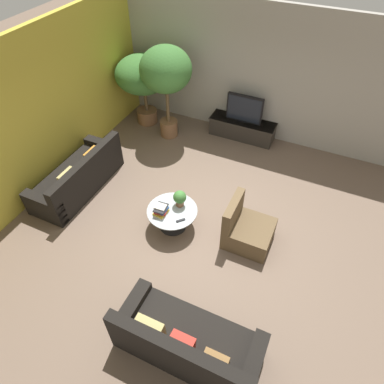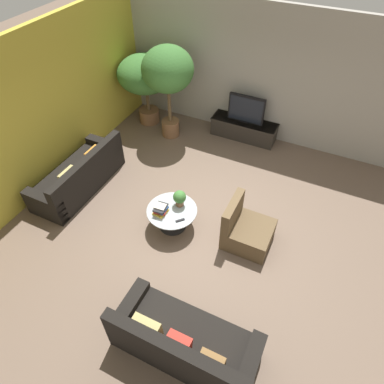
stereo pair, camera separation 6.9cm
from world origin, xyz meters
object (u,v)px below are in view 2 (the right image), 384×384
object	(u,v)px
television	(246,109)
couch_by_wall	(80,176)
coffee_table	(172,215)
potted_plant_tabletop	(180,198)
media_console	(244,129)
armchair_wicker	(246,230)
couch_near_entry	(184,343)
potted_palm_corner	(168,73)
potted_palm_tall	(145,76)

from	to	relation	value
television	couch_by_wall	world-z (taller)	television
coffee_table	couch_by_wall	size ratio (longest dim) A/B	0.44
potted_plant_tabletop	coffee_table	bearing A→B (deg)	-111.27
television	media_console	bearing A→B (deg)	90.00
media_console	television	size ratio (longest dim) A/B	1.85
television	armchair_wicker	distance (m)	3.23
armchair_wicker	potted_plant_tabletop	bearing A→B (deg)	93.60
couch_near_entry	potted_plant_tabletop	size ratio (longest dim) A/B	6.15
potted_palm_corner	couch_near_entry	bearing A→B (deg)	-59.78
potted_palm_corner	potted_plant_tabletop	xyz separation A→B (m)	(1.49, -2.41, -1.00)
television	potted_palm_corner	bearing A→B (deg)	-157.81
media_console	couch_by_wall	bearing A→B (deg)	-127.86
couch_near_entry	potted_plant_tabletop	world-z (taller)	couch_near_entry
media_console	armchair_wicker	xyz separation A→B (m)	(1.09, -3.00, 0.04)
coffee_table	potted_palm_corner	world-z (taller)	potted_palm_corner
coffee_table	potted_palm_tall	world-z (taller)	potted_palm_tall
media_console	potted_palm_tall	size ratio (longest dim) A/B	0.91
potted_palm_corner	potted_plant_tabletop	bearing A→B (deg)	-58.19
couch_by_wall	armchair_wicker	size ratio (longest dim) A/B	2.43
media_console	coffee_table	size ratio (longest dim) A/B	1.74
media_console	potted_palm_corner	size ratio (longest dim) A/B	0.72
armchair_wicker	couch_by_wall	bearing A→B (deg)	92.17
television	potted_plant_tabletop	distance (m)	3.09
couch_near_entry	television	bearing A→B (deg)	-79.26
armchair_wicker	potted_plant_tabletop	distance (m)	1.30
media_console	armchair_wicker	size ratio (longest dim) A/B	1.84
potted_palm_tall	potted_plant_tabletop	xyz separation A→B (m)	(2.27, -2.70, -0.63)
couch_by_wall	potted_plant_tabletop	bearing A→B (deg)	91.38
media_console	couch_near_entry	xyz separation A→B (m)	(0.99, -5.21, 0.05)
media_console	couch_near_entry	world-z (taller)	couch_near_entry
potted_palm_tall	potted_plant_tabletop	bearing A→B (deg)	-49.88
couch_by_wall	potted_palm_corner	world-z (taller)	potted_palm_corner
couch_near_entry	armchair_wicker	bearing A→B (deg)	-92.75
couch_near_entry	potted_palm_tall	size ratio (longest dim) A/B	1.14
potted_palm_tall	potted_plant_tabletop	distance (m)	3.58
television	armchair_wicker	xyz separation A→B (m)	(1.09, -3.00, -0.50)
armchair_wicker	couch_near_entry	bearing A→B (deg)	177.25
couch_by_wall	armchair_wicker	bearing A→B (deg)	92.17
potted_palm_corner	media_console	bearing A→B (deg)	22.24
couch_near_entry	potted_plant_tabletop	bearing A→B (deg)	-61.64
media_console	couch_by_wall	distance (m)	3.97
coffee_table	potted_plant_tabletop	world-z (taller)	potted_plant_tabletop
coffee_table	couch_near_entry	distance (m)	2.30
media_console	couch_near_entry	distance (m)	5.30
couch_by_wall	armchair_wicker	distance (m)	3.54
television	couch_near_entry	distance (m)	5.32
couch_by_wall	couch_near_entry	distance (m)	4.01
media_console	potted_palm_corner	bearing A→B (deg)	-157.76
potted_palm_tall	potted_plant_tabletop	size ratio (longest dim) A/B	5.39
potted_palm_tall	couch_near_entry	bearing A→B (deg)	-54.65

